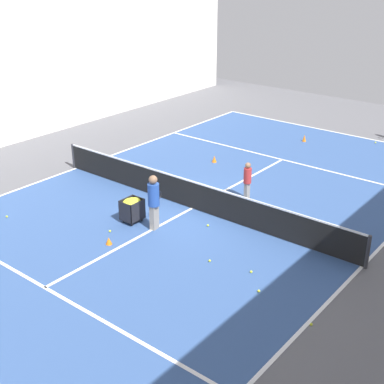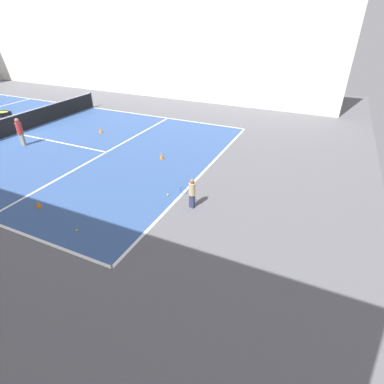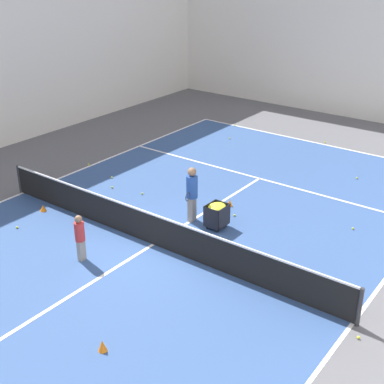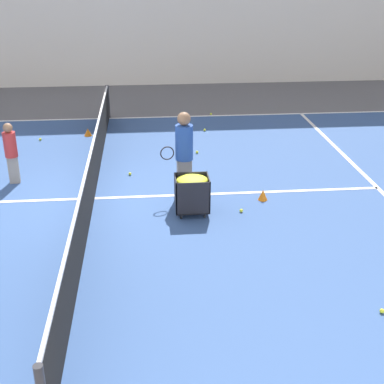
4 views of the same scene
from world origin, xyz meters
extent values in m
plane|color=#5B5B60|center=(0.00, 0.00, 0.00)|extent=(34.93, 34.93, 0.00)
cube|color=#335189|center=(0.00, 0.00, 0.00)|extent=(11.80, 21.80, 0.00)
cube|color=white|center=(0.00, -10.90, 0.01)|extent=(11.80, 0.10, 0.00)
cube|color=white|center=(5.90, 0.00, 0.01)|extent=(0.10, 21.80, 0.00)
cube|color=white|center=(0.00, -6.00, 0.01)|extent=(11.80, 0.10, 0.00)
cube|color=white|center=(0.00, 0.00, 0.01)|extent=(0.10, 11.99, 0.00)
cube|color=silver|center=(10.54, 0.00, 4.05)|extent=(0.15, 31.23, 8.10)
cylinder|color=#2D2D33|center=(6.00, 0.00, 0.50)|extent=(0.10, 0.10, 1.00)
cube|color=black|center=(0.00, 0.00, 0.48)|extent=(11.90, 0.03, 0.93)
cube|color=white|center=(0.00, 0.00, 0.97)|extent=(11.90, 0.04, 0.05)
cube|color=#2D3351|center=(-2.54, -11.57, 0.24)|extent=(0.12, 0.18, 0.48)
cylinder|color=tan|center=(-2.54, -11.57, 0.69)|extent=(0.24, 0.24, 0.43)
sphere|color=#846047|center=(-2.54, -11.57, 0.99)|extent=(0.16, 0.16, 0.16)
torus|color=#2D478C|center=(-2.55, -11.28, 0.59)|extent=(0.06, 0.28, 0.28)
cube|color=gray|center=(-1.01, -1.78, 0.30)|extent=(0.15, 0.23, 0.61)
cylinder|color=#B22D2D|center=(-1.01, -1.78, 0.88)|extent=(0.29, 0.29, 0.54)
sphere|color=#846047|center=(-1.01, -1.78, 1.25)|extent=(0.20, 0.20, 0.20)
cube|color=black|center=(0.87, 1.93, 0.11)|extent=(0.55, 0.64, 0.02)
cube|color=black|center=(0.87, 1.62, 0.43)|extent=(0.55, 0.02, 0.64)
cube|color=black|center=(0.87, 2.24, 0.43)|extent=(0.55, 0.02, 0.64)
cube|color=black|center=(0.61, 1.93, 0.43)|extent=(0.02, 0.64, 0.64)
cube|color=black|center=(1.13, 1.93, 0.43)|extent=(0.02, 0.64, 0.64)
ellipsoid|color=yellow|center=(0.87, 1.93, 0.69)|extent=(0.51, 0.60, 0.16)
cylinder|color=black|center=(0.68, 1.71, 0.06)|extent=(0.05, 0.05, 0.11)
cylinder|color=black|center=(1.06, 1.71, 0.06)|extent=(0.05, 0.05, 0.11)
cylinder|color=black|center=(0.68, 2.16, 0.06)|extent=(0.05, 0.05, 0.11)
cylinder|color=black|center=(1.06, 2.16, 0.06)|extent=(0.05, 0.05, 0.11)
cone|color=orange|center=(2.03, -4.00, 0.14)|extent=(0.20, 0.20, 0.26)
cone|color=orange|center=(0.43, -8.71, 0.16)|extent=(0.17, 0.17, 0.31)
cone|color=orange|center=(-4.67, -6.95, 0.13)|extent=(0.18, 0.18, 0.25)
sphere|color=yellow|center=(-2.21, -10.48, 0.04)|extent=(0.07, 0.07, 0.07)
sphere|color=yellow|center=(4.23, 4.27, 0.04)|extent=(0.07, 0.07, 0.07)
sphere|color=yellow|center=(5.50, 8.00, 0.04)|extent=(0.07, 0.07, 0.07)
sphere|color=yellow|center=(-5.14, -9.03, 0.04)|extent=(0.07, 0.07, 0.07)
sphere|color=yellow|center=(6.02, 5.08, 0.04)|extent=(0.07, 0.07, 0.07)
sphere|color=yellow|center=(6.19, -0.42, 0.04)|extent=(0.07, 0.07, 0.07)
sphere|color=yellow|center=(5.85, 6.49, 0.04)|extent=(0.07, 0.07, 0.07)
camera|label=1|loc=(-10.06, 12.58, 7.70)|focal=50.00mm
camera|label=2|loc=(-10.06, -15.06, 5.49)|focal=28.00mm
camera|label=3|loc=(8.81, -9.94, 7.70)|focal=50.00mm
camera|label=4|loc=(10.06, 1.09, 4.54)|focal=50.00mm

